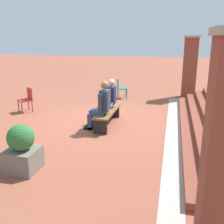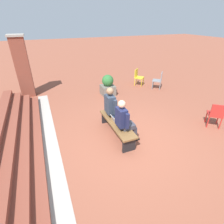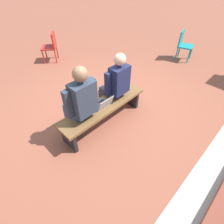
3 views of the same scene
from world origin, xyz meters
TOP-DOWN VIEW (x-y plane):
  - ground_plane at (0.00, 0.00)m, footprint 60.00×60.00m
  - concrete_strip at (0.35, 2.09)m, footprint 8.18×0.40m
  - brick_steps at (0.35, 3.04)m, footprint 7.38×1.20m
  - brick_pillar_left_of_steps at (-4.14, 2.66)m, footprint 0.64×0.64m
  - bench at (0.35, 0.17)m, footprint 1.80×0.44m
  - person_student at (-0.01, 0.10)m, footprint 0.53×0.67m
  - person_adult at (0.79, 0.10)m, footprint 0.57×0.72m
  - laptop at (0.38, 0.18)m, footprint 0.32×0.29m
  - plastic_chair_mid_courtyard at (-0.43, -2.93)m, footprint 0.59×0.59m
  - plastic_chair_far_right at (-3.32, -0.18)m, footprint 0.51×0.51m
  - planter at (3.44, -0.75)m, footprint 0.60×0.60m

SIDE VIEW (x-z plane):
  - ground_plane at x=0.00m, z-range 0.00..0.00m
  - concrete_strip at x=0.35m, z-range 0.00..0.01m
  - brick_steps at x=0.35m, z-range -0.07..0.52m
  - bench at x=0.35m, z-range 0.13..0.58m
  - planter at x=3.44m, z-range -0.03..0.91m
  - plastic_chair_mid_courtyard at x=-0.43m, z-range 0.06..0.90m
  - plastic_chair_far_right at x=-3.32m, z-range 0.06..0.90m
  - laptop at x=0.38m, z-range 0.39..0.61m
  - person_student at x=-0.01m, z-range 0.05..1.37m
  - person_adult at x=0.79m, z-range 0.04..1.43m
  - brick_pillar_left_of_steps at x=-4.14m, z-range 0.01..2.61m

